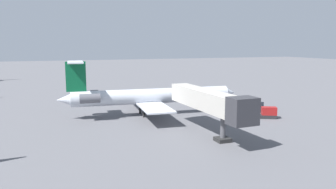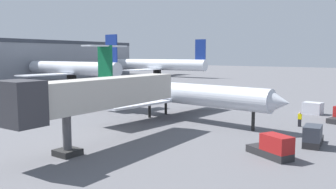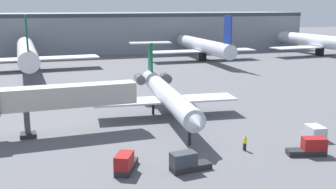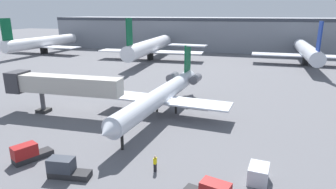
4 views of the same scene
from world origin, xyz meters
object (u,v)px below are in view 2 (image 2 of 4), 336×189
ground_crew_marshaller (300,119)px  parked_airliner_east_mid (158,65)px  jet_bridge (93,95)px  parked_airliner_centre (72,69)px  baggage_tug_trailing (313,137)px  baggage_tug_spare (273,147)px  cargo_container_uld (313,108)px  regional_jet (163,91)px

ground_crew_marshaller → parked_airliner_east_mid: size_ratio=0.04×
parked_airliner_east_mid → jet_bridge: bearing=-145.2°
parked_airliner_centre → parked_airliner_east_mid: bearing=0.7°
baggage_tug_trailing → baggage_tug_spare: bearing=164.2°
jet_bridge → ground_crew_marshaller: size_ratio=10.98×
ground_crew_marshaller → parked_airliner_east_mid: 94.64m
baggage_tug_trailing → cargo_container_uld: baggage_tug_trailing is taller
ground_crew_marshaller → baggage_tug_spare: bearing=-172.6°
cargo_container_uld → parked_airliner_centre: (13.64, 68.54, 3.39)m
cargo_container_uld → parked_airliner_east_mid: (53.84, 69.01, 3.50)m
parked_airliner_centre → parked_airliner_east_mid: (40.19, 0.48, 0.11)m
parked_airliner_centre → parked_airliner_east_mid: size_ratio=0.91×
ground_crew_marshaller → parked_airliner_centre: size_ratio=0.05×
baggage_tug_spare → parked_airliner_centre: (36.98, 71.28, 3.36)m
cargo_container_uld → parked_airliner_centre: parked_airliner_centre is taller
jet_bridge → cargo_container_uld: size_ratio=7.15×
baggage_tug_spare → cargo_container_uld: size_ratio=1.62×
baggage_tug_spare → parked_airliner_centre: parked_airliner_centre is taller
ground_crew_marshaller → parked_airliner_east_mid: parked_airliner_east_mid is taller
cargo_container_uld → regional_jet: bearing=132.4°
baggage_tug_trailing → baggage_tug_spare: same height
regional_jet → parked_airliner_east_mid: 86.49m
regional_jet → parked_airliner_east_mid: (67.71, 53.81, 0.90)m
regional_jet → ground_crew_marshaller: bearing=-75.8°
jet_bridge → baggage_tug_trailing: (11.86, -15.35, -3.79)m
regional_jet → cargo_container_uld: regional_jet is taller
regional_jet → cargo_container_uld: bearing=-47.6°
cargo_container_uld → parked_airliner_east_mid: size_ratio=0.06×
baggage_tug_spare → cargo_container_uld: 23.50m
parked_airliner_east_mid → regional_jet: bearing=-141.5°
ground_crew_marshaller → parked_airliner_centre: bearing=71.4°
baggage_tug_spare → regional_jet: bearing=62.2°
baggage_tug_spare → cargo_container_uld: bearing=6.7°
ground_crew_marshaller → baggage_tug_trailing: baggage_tug_trailing is taller
baggage_tug_trailing → cargo_container_uld: size_ratio=1.60×
regional_jet → baggage_tug_trailing: 20.07m
jet_bridge → baggage_tug_spare: bearing=-65.7°
ground_crew_marshaller → baggage_tug_spare: (-13.57, -1.75, -0.02)m
ground_crew_marshaller → cargo_container_uld: ground_crew_marshaller is taller
jet_bridge → baggage_tug_spare: jet_bridge is taller
jet_bridge → cargo_container_uld: bearing=-20.5°
jet_bridge → parked_airliner_east_mid: bearing=34.8°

